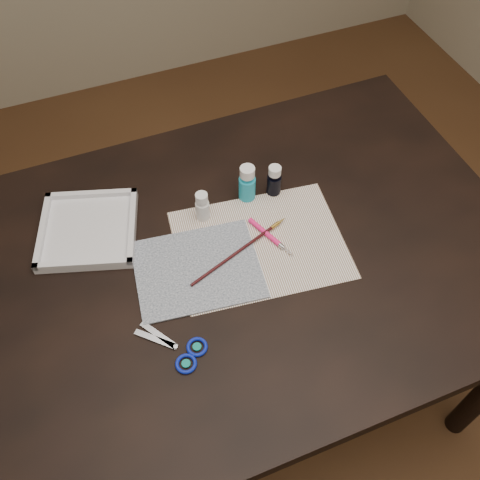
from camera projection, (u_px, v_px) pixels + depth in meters
name	position (u px, v px, depth m)	size (l,w,h in m)	color
ground	(240.00, 382.00, 1.82)	(3.50, 3.50, 0.02)	#422614
table	(240.00, 330.00, 1.51)	(1.30, 0.90, 0.75)	black
paper	(260.00, 244.00, 1.22)	(0.38, 0.29, 0.00)	white
canvas	(198.00, 269.00, 1.18)	(0.27, 0.22, 0.00)	black
paint_bottle_white	(202.00, 206.00, 1.24)	(0.03, 0.03, 0.08)	silver
paint_bottle_cyan	(247.00, 183.00, 1.27)	(0.04, 0.04, 0.10)	#1B9FBC
paint_bottle_navy	(274.00, 180.00, 1.29)	(0.03, 0.03, 0.08)	black
paintbrush	(241.00, 250.00, 1.20)	(0.28, 0.01, 0.01)	black
craft_knife	(272.00, 238.00, 1.23)	(0.15, 0.01, 0.01)	#FF2075
scissors	(168.00, 346.00, 1.07)	(0.17, 0.09, 0.01)	silver
palette_tray	(88.00, 229.00, 1.23)	(0.22, 0.22, 0.03)	silver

